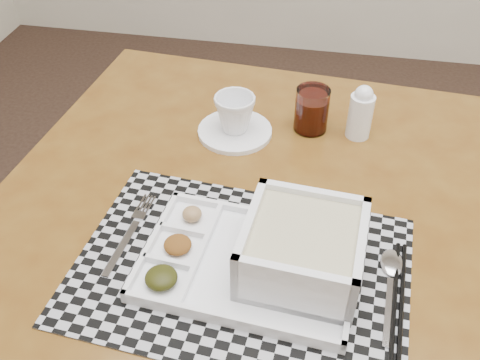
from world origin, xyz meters
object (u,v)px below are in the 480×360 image
dining_table (267,244)px  serving_tray (285,255)px  juice_glass (311,111)px  creamer_bottle (361,112)px  cup (235,114)px

dining_table → serving_tray: serving_tray is taller
juice_glass → serving_tray: bearing=-90.8°
serving_tray → creamer_bottle: 0.39m
dining_table → juice_glass: size_ratio=11.51×
serving_tray → juice_glass: 0.38m
juice_glass → creamer_bottle: creamer_bottle is taller
dining_table → serving_tray: size_ratio=3.10×
dining_table → cup: 0.27m
serving_tray → cup: size_ratio=4.14×
cup → creamer_bottle: 0.25m
serving_tray → creamer_bottle: size_ratio=2.97×
cup → juice_glass: size_ratio=0.90×
juice_glass → creamer_bottle: (0.10, -0.01, 0.01)m
dining_table → juice_glass: juice_glass is taller
dining_table → juice_glass: bearing=79.8°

